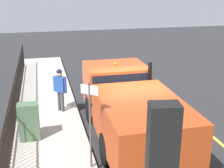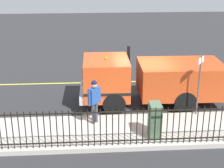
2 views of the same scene
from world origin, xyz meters
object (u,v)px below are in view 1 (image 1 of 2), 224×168
Objects in this scene: traffic_cone at (189,142)px; street_sign at (90,117)px; utility_cabinet at (29,122)px; worker_standing at (60,86)px; work_truck at (127,102)px.

traffic_cone is 3.53m from street_sign.
street_sign is (-1.69, 2.06, 0.92)m from utility_cabinet.
worker_standing is at bearing -45.41° from traffic_cone.
street_sign is (-0.50, 4.18, 0.48)m from worker_standing.
work_truck is 2.55m from street_sign.
worker_standing is 4.23m from street_sign.
street_sign reaches higher than utility_cabinet.
traffic_cone is at bearing 161.43° from utility_cabinet.
traffic_cone is 0.24× the size of street_sign.
work_truck is 2.53× the size of street_sign.
street_sign is at bearing -128.91° from work_truck.
street_sign is (3.21, 0.42, 1.42)m from traffic_cone.
work_truck is at bearing -129.75° from street_sign.
worker_standing is 5.36m from traffic_cone.
work_truck reaches higher than utility_cabinet.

